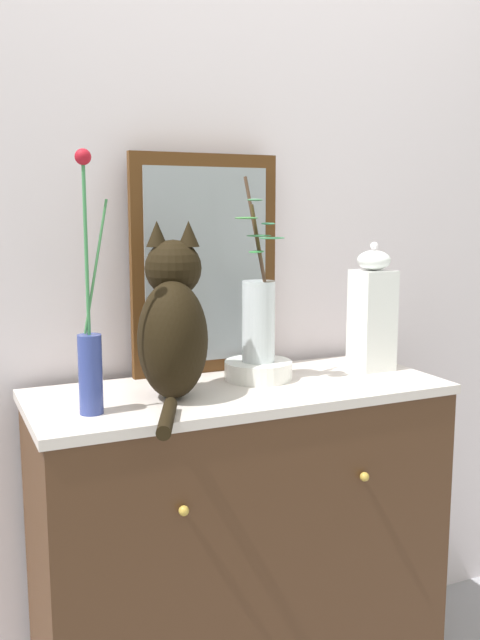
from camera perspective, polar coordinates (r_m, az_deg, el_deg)
wall_back at (r=2.06m, az=-3.44°, el=6.22°), size 4.40×0.08×2.60m
sideboard at (r=2.01m, az=0.00°, el=-18.55°), size 1.10×0.46×0.94m
mirror_leaning at (r=1.97m, az=-2.87°, el=4.53°), size 0.43×0.03×0.62m
cat_sitting at (r=1.72m, az=-5.55°, el=-0.30°), size 0.26×0.45×0.44m
vase_slim_green at (r=1.61m, az=-12.25°, el=-2.66°), size 0.08×0.05×0.60m
bowl_porcelain at (r=1.92m, az=1.51°, el=-4.14°), size 0.19×0.19×0.05m
vase_glass_clear at (r=1.89m, az=1.54°, el=0.37°), size 0.14×0.15×0.50m
jar_lidded_porcelain at (r=2.05m, az=10.83°, el=0.67°), size 0.11×0.11×0.37m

